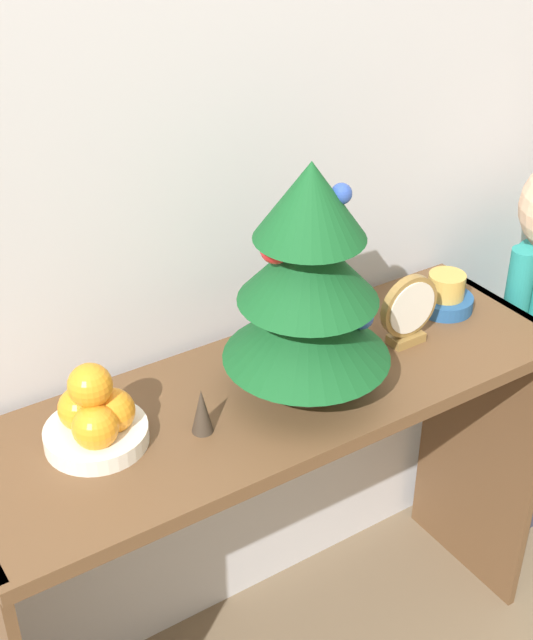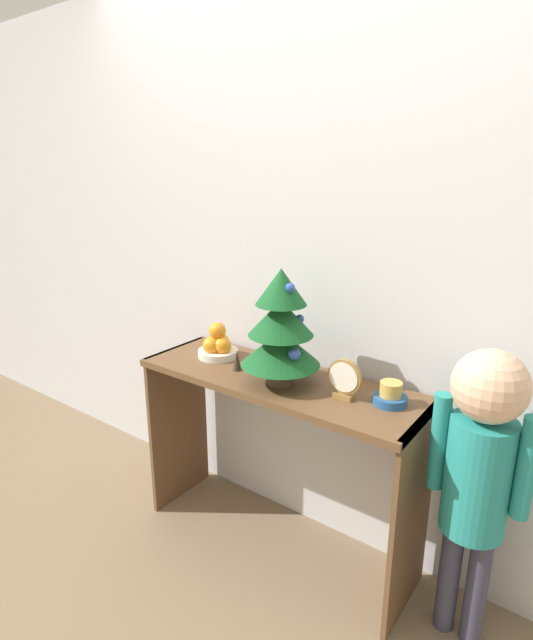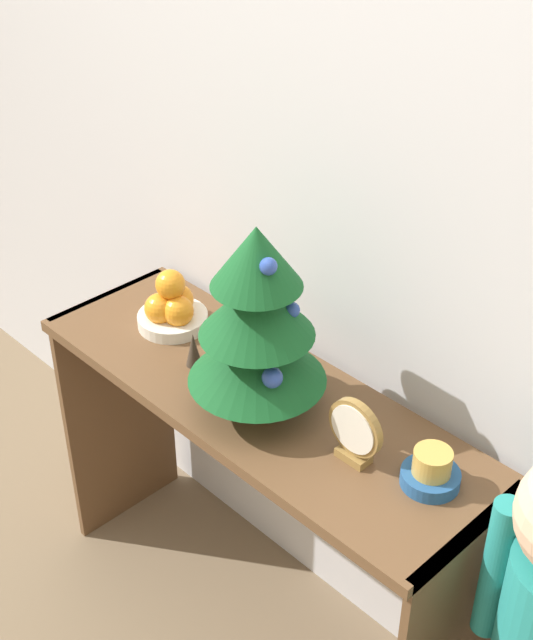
{
  "view_description": "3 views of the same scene",
  "coord_description": "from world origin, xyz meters",
  "px_view_note": "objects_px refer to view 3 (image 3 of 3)",
  "views": [
    {
      "loc": [
        -0.78,
        -0.96,
        1.84
      ],
      "look_at": [
        -0.04,
        0.17,
        1.0
      ],
      "focal_mm": 50.0,
      "sensor_mm": 36.0,
      "label": 1
    },
    {
      "loc": [
        1.1,
        -1.36,
        1.64
      ],
      "look_at": [
        -0.06,
        0.22,
        1.05
      ],
      "focal_mm": 28.0,
      "sensor_mm": 36.0,
      "label": 2
    },
    {
      "loc": [
        1.21,
        -0.94,
        2.13
      ],
      "look_at": [
        0.04,
        0.2,
        1.04
      ],
      "focal_mm": 50.0,
      "sensor_mm": 36.0,
      "label": 3
    }
  ],
  "objects_px": {
    "fruit_bowl": "(172,308)",
    "mini_tree": "(257,322)",
    "desk_clock": "(355,432)",
    "singing_bowl": "(431,471)",
    "figurine": "(193,350)"
  },
  "relations": [
    {
      "from": "figurine",
      "to": "fruit_bowl",
      "type": "bearing_deg",
      "value": 157.02
    },
    {
      "from": "desk_clock",
      "to": "mini_tree",
      "type": "bearing_deg",
      "value": -175.05
    },
    {
      "from": "desk_clock",
      "to": "singing_bowl",
      "type": "bearing_deg",
      "value": 20.25
    },
    {
      "from": "mini_tree",
      "to": "fruit_bowl",
      "type": "height_order",
      "value": "mini_tree"
    },
    {
      "from": "singing_bowl",
      "to": "desk_clock",
      "type": "distance_m",
      "value": 0.18
    },
    {
      "from": "mini_tree",
      "to": "desk_clock",
      "type": "bearing_deg",
      "value": 4.95
    },
    {
      "from": "singing_bowl",
      "to": "fruit_bowl",
      "type": "bearing_deg",
      "value": -179.32
    },
    {
      "from": "fruit_bowl",
      "to": "singing_bowl",
      "type": "relative_size",
      "value": 1.48
    },
    {
      "from": "mini_tree",
      "to": "fruit_bowl",
      "type": "distance_m",
      "value": 0.44
    },
    {
      "from": "fruit_bowl",
      "to": "singing_bowl",
      "type": "distance_m",
      "value": 0.83
    },
    {
      "from": "singing_bowl",
      "to": "desk_clock",
      "type": "relative_size",
      "value": 0.8
    },
    {
      "from": "singing_bowl",
      "to": "desk_clock",
      "type": "bearing_deg",
      "value": -159.75
    },
    {
      "from": "fruit_bowl",
      "to": "singing_bowl",
      "type": "bearing_deg",
      "value": 0.68
    },
    {
      "from": "fruit_bowl",
      "to": "desk_clock",
      "type": "xyz_separation_m",
      "value": [
        0.67,
        -0.05,
        0.02
      ]
    },
    {
      "from": "fruit_bowl",
      "to": "mini_tree",
      "type": "bearing_deg",
      "value": -10.35
    }
  ]
}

